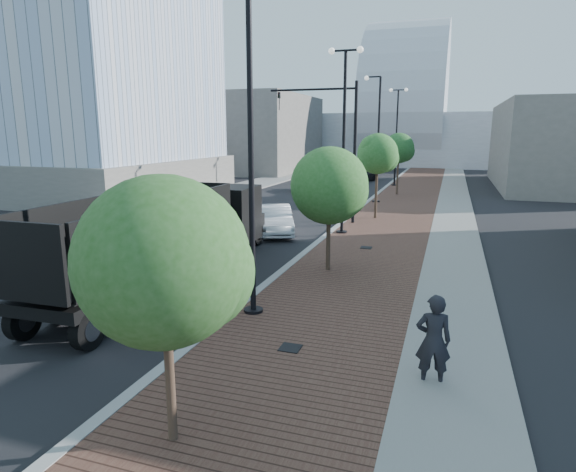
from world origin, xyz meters
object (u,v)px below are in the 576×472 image
(pedestrian, at_px, (433,341))
(dump_truck, at_px, (194,233))
(white_sedan, at_px, (276,220))
(dark_car_mid, at_px, (307,184))

(pedestrian, bearing_deg, dump_truck, -44.31)
(white_sedan, distance_m, dark_car_mid, 18.72)
(dump_truck, xyz_separation_m, white_sedan, (0.84, 7.09, -0.64))
(white_sedan, bearing_deg, dark_car_mid, 77.42)
(dump_truck, distance_m, pedestrian, 11.40)
(white_sedan, xyz_separation_m, pedestrian, (8.46, -13.67, 0.27))
(dump_truck, xyz_separation_m, pedestrian, (9.30, -6.58, -0.38))
(white_sedan, xyz_separation_m, dark_car_mid, (-3.68, 18.36, -0.10))
(white_sedan, bearing_deg, dump_truck, -120.68)
(dump_truck, height_order, pedestrian, dump_truck)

